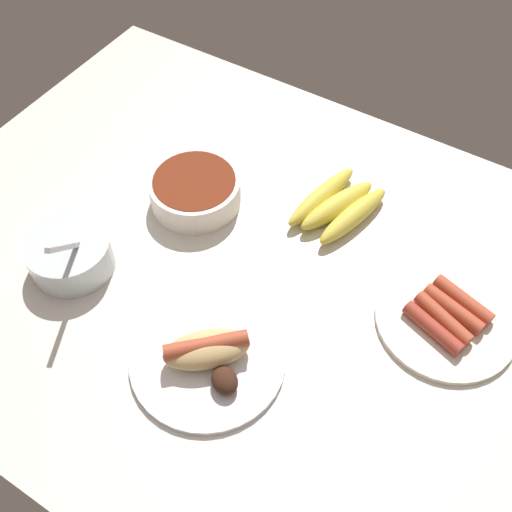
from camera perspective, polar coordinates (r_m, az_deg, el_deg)
ground_plane at (r=98.71cm, az=-0.71°, el=-1.74°), size 120.00×90.00×3.00cm
plate_sausages at (r=95.79cm, az=17.74°, el=-5.62°), size 21.58×21.58×3.26cm
bowl_chili at (r=105.14cm, az=-5.84°, el=6.32°), size 15.94×15.94×5.38cm
plate_hotdog_assembled at (r=87.58cm, az=-4.60°, el=-9.43°), size 23.02×23.02×5.61cm
bowl_coleslaw at (r=99.91cm, az=-17.37°, el=0.30°), size 13.69×13.72×15.11cm
banana_bunch at (r=104.55cm, az=7.79°, el=4.78°), size 13.72×18.74×3.78cm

